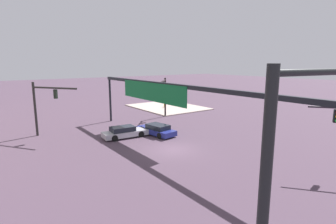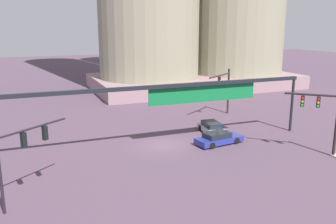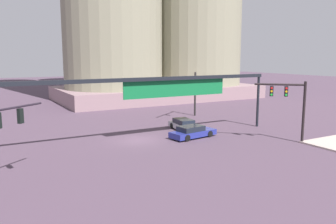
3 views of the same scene
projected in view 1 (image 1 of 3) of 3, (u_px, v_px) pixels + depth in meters
name	position (u px, v px, depth m)	size (l,w,h in m)	color
ground_plane	(173.00, 150.00, 24.67)	(230.86, 230.86, 0.00)	#4C394A
sidewalk_corner	(168.00, 107.00, 47.56)	(12.88, 10.18, 0.15)	#B3A097
traffic_signal_opposite_side	(164.00, 91.00, 37.98)	(3.50, 3.20, 5.70)	black
traffic_signal_cross_street	(43.00, 101.00, 28.35)	(4.68, 3.38, 5.87)	black
overhead_sign_gantry	(170.00, 92.00, 24.89)	(29.89, 0.43, 6.01)	black
sedan_car_approaching	(157.00, 130.00, 29.62)	(5.00, 2.47, 1.21)	navy
sedan_car_waiting_far	(124.00, 132.00, 28.61)	(2.15, 4.90, 1.21)	#ADABB6
fire_hydrant_on_curb	(165.00, 105.00, 46.82)	(0.33, 0.22, 0.71)	gold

